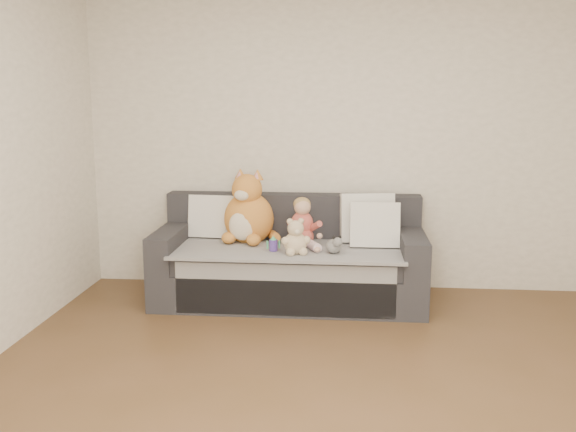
% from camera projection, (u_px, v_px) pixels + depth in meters
% --- Properties ---
extents(room_shell, '(5.00, 5.00, 5.00)m').
position_uv_depth(room_shell, '(341.00, 169.00, 3.54)').
color(room_shell, brown).
rests_on(room_shell, ground).
extents(sofa, '(2.20, 0.94, 0.85)m').
position_uv_depth(sofa, '(290.00, 263.00, 5.37)').
color(sofa, '#27272C').
rests_on(sofa, ground).
extents(cushion_left, '(0.42, 0.21, 0.38)m').
position_uv_depth(cushion_left, '(212.00, 216.00, 5.58)').
color(cushion_left, silver).
rests_on(cushion_left, sofa).
extents(cushion_right_back, '(0.47, 0.26, 0.43)m').
position_uv_depth(cushion_right_back, '(367.00, 218.00, 5.41)').
color(cushion_right_back, silver).
rests_on(cushion_right_back, sofa).
extents(cushion_right_front, '(0.41, 0.19, 0.38)m').
position_uv_depth(cushion_right_front, '(375.00, 225.00, 5.23)').
color(cushion_right_front, silver).
rests_on(cushion_right_front, sofa).
extents(toddler, '(0.28, 0.42, 0.41)m').
position_uv_depth(toddler, '(303.00, 226.00, 5.25)').
color(toddler, '#C95E47').
rests_on(toddler, sofa).
extents(plush_cat, '(0.50, 0.44, 0.65)m').
position_uv_depth(plush_cat, '(248.00, 214.00, 5.41)').
color(plush_cat, '#CB6B2D').
rests_on(plush_cat, sofa).
extents(teddy_bear, '(0.22, 0.18, 0.29)m').
position_uv_depth(teddy_bear, '(296.00, 240.00, 4.99)').
color(teddy_bear, '#CCB88D').
rests_on(teddy_bear, sofa).
extents(plush_cow, '(0.13, 0.19, 0.16)m').
position_uv_depth(plush_cow, '(334.00, 245.00, 5.03)').
color(plush_cow, white).
rests_on(plush_cow, sofa).
extents(sippy_cup, '(0.11, 0.08, 0.12)m').
position_uv_depth(sippy_cup, '(273.00, 243.00, 5.10)').
color(sippy_cup, '#553BA0').
rests_on(sippy_cup, sofa).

